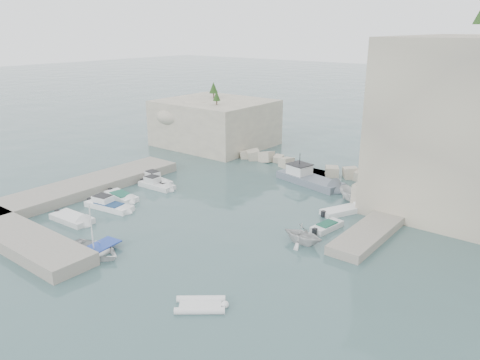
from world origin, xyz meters
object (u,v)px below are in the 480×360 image
Objects in this scene: work_boat at (309,184)px; tender_east_a at (302,243)px; motorboat_c at (121,199)px; tender_east_c at (342,213)px; rowboat at (94,255)px; inflatable_dinghy at (200,307)px; motorboat_b at (157,188)px; motorboat_d at (109,209)px; motorboat_a at (156,183)px; tender_east_b at (327,229)px; motorboat_e at (72,221)px; tender_east_d at (356,204)px.

tender_east_a is at bearing -49.95° from work_boat.
motorboat_c and tender_east_c have the same top height.
rowboat is at bearing 134.66° from tender_east_a.
inflatable_dinghy is at bearing -97.42° from rowboat.
motorboat_b is 1.37× the size of tender_east_a.
motorboat_c is 21.88m from work_boat.
motorboat_b reaches higher than rowboat.
tender_east_a is (21.26, 2.75, 0.00)m from motorboat_c.
motorboat_d is 20.58m from tender_east_a.
motorboat_b is at bearing 89.26° from motorboat_d.
motorboat_a is 27.30m from inflatable_dinghy.
tender_east_a is at bearing -175.21° from tender_east_b.
motorboat_b and motorboat_d have the same top height.
motorboat_e is at bearing -105.00° from work_boat.
motorboat_b is at bearing 132.14° from tender_east_c.
motorboat_c is 0.97× the size of tender_east_c.
inflatable_dinghy is 28.11m from work_boat.
tender_east_a reaches higher than motorboat_b.
tender_east_b is at bearing 8.19° from motorboat_a.
tender_east_a is 16.42m from work_boat.
tender_east_d is at bearing 27.49° from motorboat_a.
motorboat_c is at bearing 109.04° from motorboat_d.
motorboat_c is 13.18m from rowboat.
motorboat_a is 6.22m from motorboat_c.
tender_east_a is at bearing -51.43° from rowboat.
motorboat_e is 24.33m from tender_east_b.
work_boat reaches higher than motorboat_b.
motorboat_e is (-0.10, -4.25, 0.00)m from motorboat_d.
motorboat_b is 1.30× the size of tender_east_b.
tender_east_a is 8.43m from tender_east_c.
motorboat_b is 18.06m from work_boat.
work_boat is (13.18, 12.35, 0.00)m from motorboat_b.
motorboat_e is at bearing -72.41° from motorboat_a.
tender_east_a reaches higher than tender_east_b.
tender_east_b is 0.41× the size of work_boat.
tender_east_d is (19.36, 17.02, 0.00)m from motorboat_d.
motorboat_a is at bearing 98.10° from motorboat_e.
motorboat_b is at bearing 105.37° from inflatable_dinghy.
rowboat is (10.09, -15.83, 0.00)m from motorboat_a.
tender_east_b is (0.25, 3.92, 0.00)m from tender_east_a.
motorboat_d is 1.53× the size of tender_east_b.
motorboat_e is (1.29, -6.87, 0.00)m from motorboat_c.
tender_east_c is 0.52× the size of work_boat.
inflatable_dinghy is at bearing -173.46° from tender_east_b.
motorboat_a and motorboat_b have the same top height.
motorboat_d is 10.34m from rowboat.
motorboat_e is 27.01m from work_boat.
motorboat_a is at bearing 105.10° from inflatable_dinghy.
rowboat is at bearing -23.26° from motorboat_e.
tender_east_d is (19.45, 21.27, 0.00)m from motorboat_e.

